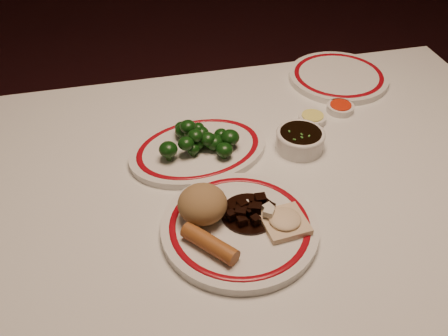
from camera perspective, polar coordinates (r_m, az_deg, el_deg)
dining_table at (r=1.07m, az=5.77°, el=-4.72°), size 1.20×0.90×0.75m
main_plate at (r=0.89m, az=1.80°, el=-6.82°), size 0.33×0.33×0.02m
rice_mound at (r=0.88m, az=-2.47°, el=-4.13°), size 0.09×0.09×0.06m
spring_roll at (r=0.84m, az=-1.64°, el=-8.62°), size 0.09×0.10×0.03m
fried_wonton at (r=0.88m, az=6.95°, el=-6.05°), size 0.08×0.08×0.02m
stirfry_heap at (r=0.90m, az=2.97°, el=-4.88°), size 0.10×0.10×0.03m
broccoli_plate at (r=1.06m, az=-2.93°, el=2.11°), size 0.34×0.31×0.02m
broccoli_pile at (r=1.04m, az=-2.74°, el=3.39°), size 0.17×0.13×0.05m
soy_bowl at (r=1.08m, az=8.67°, el=3.12°), size 0.10×0.10×0.04m
sweet_sour_dish at (r=1.22m, az=13.14°, el=6.71°), size 0.06×0.06×0.02m
mustard_dish at (r=1.17m, az=10.05°, el=5.60°), size 0.06×0.06×0.02m
far_plate at (r=1.35m, az=12.93°, el=10.14°), size 0.32×0.32×0.02m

